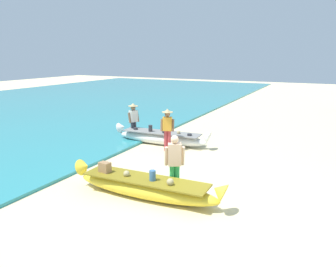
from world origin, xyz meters
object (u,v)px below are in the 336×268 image
object	(u,v)px
person_vendor_hatted	(167,127)
person_tourist_customer	(175,161)
person_vendor_assistant	(133,119)
boat_yellow_foreground	(145,187)
boat_white_midground	(161,137)

from	to	relation	value
person_vendor_hatted	person_tourist_customer	world-z (taller)	person_vendor_hatted
person_vendor_assistant	boat_yellow_foreground	bearing A→B (deg)	-54.62
person_vendor_assistant	boat_white_midground	bearing A→B (deg)	-6.30
boat_yellow_foreground	person_vendor_hatted	size ratio (longest dim) A/B	2.65
boat_yellow_foreground	person_vendor_assistant	xyz separation A→B (m)	(-3.66, 5.15, 0.66)
boat_yellow_foreground	person_vendor_hatted	bearing A→B (deg)	108.97
boat_white_midground	person_vendor_hatted	xyz separation A→B (m)	(0.68, -0.77, 0.69)
person_tourist_customer	person_vendor_assistant	xyz separation A→B (m)	(-4.26, 4.55, 0.02)
boat_yellow_foreground	person_tourist_customer	world-z (taller)	person_tourist_customer
person_vendor_hatted	person_vendor_assistant	world-z (taller)	person_vendor_hatted
boat_white_midground	person_tourist_customer	distance (m)	5.20
boat_white_midground	person_vendor_assistant	size ratio (longest dim) A/B	2.65
boat_white_midground	boat_yellow_foreground	bearing A→B (deg)	-66.90
boat_white_midground	person_vendor_assistant	bearing A→B (deg)	173.70
boat_yellow_foreground	person_vendor_assistant	world-z (taller)	person_vendor_assistant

